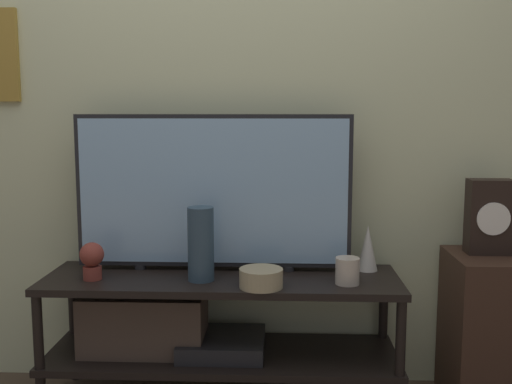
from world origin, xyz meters
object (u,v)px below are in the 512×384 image
candle_jar (347,271)px  decorative_bust (92,259)px  vase_tall_ceramic (201,244)px  mantel_clock (489,217)px  vase_wide_bowl (261,278)px  vase_slim_bronze (368,248)px  television (213,191)px

candle_jar → decorative_bust: size_ratio=0.69×
vase_tall_ceramic → mantel_clock: bearing=6.4°
vase_wide_bowl → candle_jar: size_ratio=1.60×
vase_slim_bronze → mantel_clock: size_ratio=0.63×
vase_slim_bronze → vase_wide_bowl: bearing=-148.4°
vase_slim_bronze → candle_jar: bearing=-116.8°
mantel_clock → candle_jar: bearing=-165.1°
television → candle_jar: (0.56, -0.19, -0.29)m
decorative_bust → television: bearing=19.3°
candle_jar → mantel_clock: (0.61, 0.16, 0.20)m
vase_slim_bronze → mantel_clock: (0.50, -0.06, 0.15)m
mantel_clock → vase_slim_bronze: bearing=173.6°
vase_wide_bowl → television: bearing=130.5°
vase_wide_bowl → mantel_clock: bearing=13.2°
vase_slim_bronze → decorative_bust: size_ratio=1.28×
vase_wide_bowl → vase_slim_bronze: 0.54m
television → vase_tall_ceramic: bearing=-101.8°
vase_wide_bowl → mantel_clock: (0.95, 0.22, 0.21)m
candle_jar → vase_slim_bronze: bearing=63.2°
vase_wide_bowl → mantel_clock: size_ratio=0.55×
vase_slim_bronze → decorative_bust: (-1.16, -0.20, -0.01)m
television → decorative_bust: (-0.49, -0.17, -0.26)m
vase_tall_ceramic → mantel_clock: (1.20, 0.13, 0.10)m
vase_wide_bowl → vase_slim_bronze: size_ratio=0.86×
decorative_bust → mantel_clock: size_ratio=0.49×
candle_jar → decorative_bust: decorative_bust is taller
candle_jar → decorative_bust: bearing=178.9°
candle_jar → mantel_clock: 0.66m
vase_slim_bronze → vase_tall_ceramic: (-0.70, -0.19, 0.05)m
television → vase_tall_ceramic: size_ratio=3.90×
television → decorative_bust: bearing=-160.7°
vase_wide_bowl → decorative_bust: decorative_bust is taller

